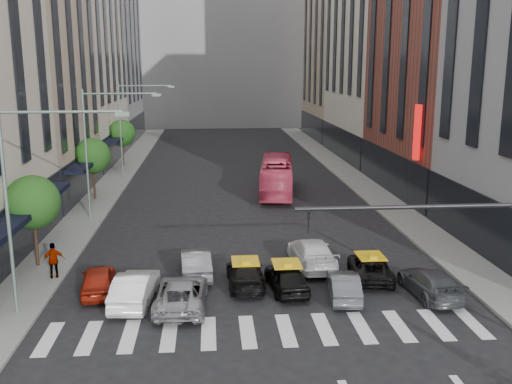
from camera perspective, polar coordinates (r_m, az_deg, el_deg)
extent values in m
plane|color=black|center=(22.91, 1.99, -15.34)|extent=(160.00, 160.00, 0.00)
cube|color=slate|center=(52.03, -14.64, 0.29)|extent=(3.00, 96.00, 0.15)
cube|color=slate|center=(53.09, 10.61, 0.73)|extent=(3.00, 96.00, 0.15)
cube|color=tan|center=(50.30, -22.15, 13.08)|extent=(8.00, 16.00, 24.00)
cube|color=gray|center=(86.47, -14.91, 14.93)|extent=(8.00, 18.00, 30.00)
cube|color=brown|center=(51.02, 18.28, 14.47)|extent=(8.00, 18.00, 26.00)
cube|color=tan|center=(87.37, 8.42, 14.52)|extent=(8.00, 18.00, 28.00)
cube|color=gray|center=(105.40, -3.52, 16.43)|extent=(30.00, 10.00, 36.00)
cylinder|color=black|center=(32.79, -21.17, -4.26)|extent=(0.18, 0.18, 3.15)
sphere|color=#124014|center=(32.32, -21.44, -0.96)|extent=(2.88, 2.88, 2.88)
cylinder|color=black|center=(47.91, -15.90, 1.21)|extent=(0.18, 0.18, 3.15)
sphere|color=#124014|center=(47.58, -16.04, 3.50)|extent=(2.88, 2.88, 2.88)
cylinder|color=black|center=(63.46, -13.18, 4.03)|extent=(0.18, 0.18, 3.15)
sphere|color=#124014|center=(63.22, -13.27, 5.76)|extent=(2.88, 2.88, 2.88)
cylinder|color=gray|center=(26.30, -23.60, -1.86)|extent=(0.16, 0.16, 9.00)
cylinder|color=gray|center=(24.94, -18.96, 7.58)|extent=(5.00, 0.12, 0.12)
cube|color=gray|center=(24.46, -13.21, 7.60)|extent=(0.60, 0.25, 0.18)
cylinder|color=gray|center=(41.47, -16.61, 3.58)|extent=(0.16, 0.16, 9.00)
cylinder|color=gray|center=(40.62, -13.49, 9.54)|extent=(5.00, 0.12, 0.12)
cube|color=gray|center=(40.33, -9.92, 9.54)|extent=(0.60, 0.25, 0.18)
cylinder|color=gray|center=(57.09, -13.39, 6.07)|extent=(0.16, 0.16, 9.00)
cylinder|color=gray|center=(56.48, -11.06, 10.38)|extent=(5.00, 0.12, 0.12)
cube|color=gray|center=(56.27, -8.48, 10.37)|extent=(0.60, 0.25, 0.18)
cylinder|color=black|center=(21.27, 17.33, -1.39)|extent=(10.00, 0.16, 0.16)
imported|color=black|center=(20.16, 5.26, -3.08)|extent=(0.13, 0.16, 0.80)
cube|color=red|center=(43.10, 15.82, 5.76)|extent=(0.30, 0.70, 4.00)
imported|color=maroon|center=(28.69, -15.48, -8.43)|extent=(2.10, 4.13, 1.35)
imported|color=white|center=(27.09, -12.00, -9.36)|extent=(1.95, 4.62, 1.48)
imported|color=#939398|center=(26.31, -7.48, -10.03)|extent=(2.41, 4.89, 1.33)
imported|color=black|center=(28.53, -1.07, -8.16)|extent=(1.84, 4.38, 1.26)
imported|color=black|center=(27.94, 3.06, -8.53)|extent=(2.02, 4.15, 1.37)
imported|color=#474A50|center=(27.43, 8.76, -9.20)|extent=(1.77, 3.94, 1.26)
imported|color=black|center=(30.01, 11.33, -7.42)|extent=(2.58, 4.58, 1.21)
imported|color=#404448|center=(28.57, 16.98, -8.67)|extent=(2.14, 4.59, 1.30)
imported|color=gray|center=(30.05, -6.08, -7.00)|extent=(1.83, 4.39, 1.41)
imported|color=white|center=(31.35, 5.58, -6.06)|extent=(2.26, 5.26, 1.51)
imported|color=#DA405F|center=(48.70, 2.08, 1.61)|extent=(3.93, 11.12, 3.03)
imported|color=gray|center=(30.80, -19.58, -6.47)|extent=(1.17, 0.77, 1.84)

